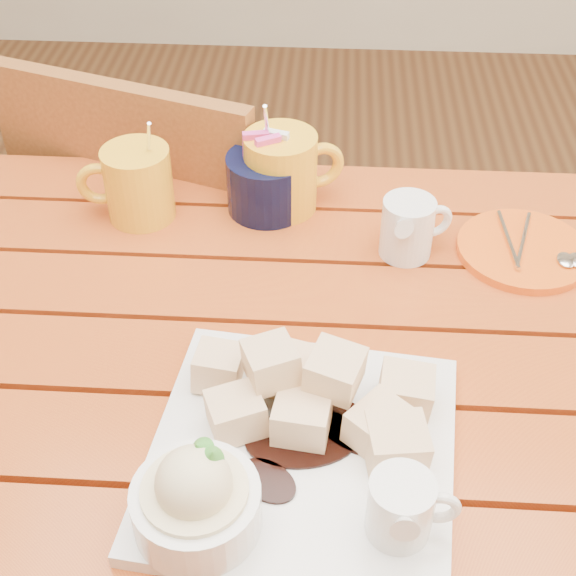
# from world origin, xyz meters

# --- Properties ---
(table) EXTENTS (1.20, 0.79, 0.75)m
(table) POSITION_xyz_m (0.00, 0.00, 0.64)
(table) COLOR maroon
(table) RESTS_ON ground
(dessert_plate) EXTENTS (0.31, 0.31, 0.11)m
(dessert_plate) POSITION_xyz_m (0.01, -0.15, 0.78)
(dessert_plate) COLOR white
(dessert_plate) RESTS_ON table
(coffee_mug_left) EXTENTS (0.13, 0.09, 0.15)m
(coffee_mug_left) POSITION_xyz_m (-0.21, 0.26, 0.80)
(coffee_mug_left) COLOR #F7AD1F
(coffee_mug_left) RESTS_ON table
(coffee_mug_right) EXTENTS (0.13, 0.10, 0.16)m
(coffee_mug_right) POSITION_xyz_m (-0.02, 0.29, 0.81)
(coffee_mug_right) COLOR #F7AD1F
(coffee_mug_right) RESTS_ON table
(cream_pitcher) EXTENTS (0.09, 0.08, 0.08)m
(cream_pitcher) POSITION_xyz_m (0.14, 0.20, 0.79)
(cream_pitcher) COLOR white
(cream_pitcher) RESTS_ON table
(sugar_caddy) EXTENTS (0.11, 0.11, 0.12)m
(sugar_caddy) POSITION_xyz_m (-0.04, 0.28, 0.79)
(sugar_caddy) COLOR black
(sugar_caddy) RESTS_ON table
(orange_saucer) EXTENTS (0.16, 0.16, 0.02)m
(orange_saucer) POSITION_xyz_m (0.29, 0.20, 0.76)
(orange_saucer) COLOR #EE5B14
(orange_saucer) RESTS_ON table
(chair_far) EXTENTS (0.52, 0.52, 0.87)m
(chair_far) POSITION_xyz_m (-0.22, 0.49, 0.49)
(chair_far) COLOR brown
(chair_far) RESTS_ON ground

